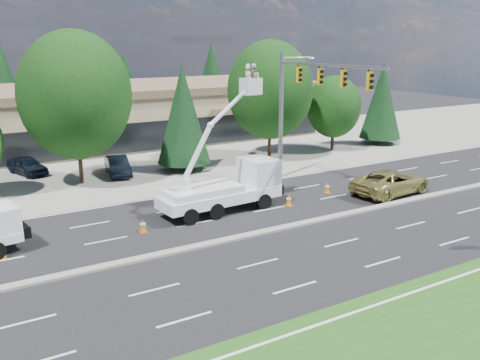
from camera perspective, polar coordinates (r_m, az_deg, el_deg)
ground at (r=27.05m, az=-1.81°, el=-6.60°), size 140.00×140.00×0.00m
concrete_apron at (r=44.84m, az=-14.48°, el=1.61°), size 140.00×22.00×0.01m
road_median at (r=27.03m, az=-1.81°, el=-6.48°), size 120.00×0.55×0.12m
strip_mall at (r=53.85m, az=-17.83°, el=6.57°), size 50.40×15.40×5.50m
tree_front_d at (r=38.30m, az=-17.18°, el=8.64°), size 7.63×7.63×10.58m
tree_front_e at (r=41.20m, az=-6.09°, el=6.98°), size 4.09×4.09×8.07m
tree_front_f at (r=44.99m, az=3.23°, el=9.57°), size 7.14×7.14×9.90m
tree_front_g at (r=49.46m, az=9.97°, el=7.71°), size 4.88×4.88×6.77m
tree_front_h at (r=53.55m, az=14.89°, el=8.18°), size 3.93×3.93×7.75m
tree_back_b at (r=64.65m, az=-24.10°, el=9.71°), size 5.26×5.26×10.37m
tree_back_c at (r=67.96m, az=-12.12°, el=9.97°), size 4.30×4.30×8.47m
tree_back_d at (r=72.75m, az=-3.04°, el=11.02°), size 4.84×4.84×9.55m
signal_mast at (r=36.82m, az=6.44°, el=8.76°), size 2.76×10.16×9.00m
bucket_truck at (r=31.52m, az=-1.06°, el=-0.05°), size 7.58×2.77×8.51m
traffic_cone_a at (r=27.32m, az=-24.10°, el=-6.96°), size 0.40×0.40×0.70m
traffic_cone_b at (r=28.73m, az=-10.31°, el=-4.82°), size 0.40×0.40×0.70m
traffic_cone_c at (r=29.60m, az=-5.09°, el=-4.04°), size 0.40×0.40×0.70m
traffic_cone_d at (r=32.82m, az=5.23°, el=-2.14°), size 0.40×0.40×0.70m
traffic_cone_e at (r=35.88m, az=9.28°, el=-0.80°), size 0.40×0.40×0.70m
minivan at (r=36.35m, az=15.79°, el=-0.21°), size 6.07×3.29×1.62m
parked_car_west at (r=43.22m, az=-21.75°, el=1.46°), size 2.74×4.33×1.37m
parked_car_east at (r=40.96m, az=-12.89°, el=1.47°), size 2.14×4.38×1.38m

